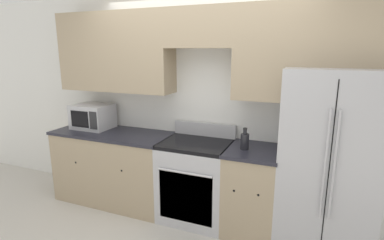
{
  "coord_description": "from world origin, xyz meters",
  "views": [
    {
      "loc": [
        1.22,
        -2.65,
        1.92
      ],
      "look_at": [
        0.0,
        0.31,
        1.17
      ],
      "focal_mm": 28.0,
      "sensor_mm": 36.0,
      "label": 1
    }
  ],
  "objects_px": {
    "refrigerator": "(327,161)",
    "bottle": "(245,141)",
    "microwave": "(93,116)",
    "oven_range": "(196,180)"
  },
  "relations": [
    {
      "from": "oven_range",
      "to": "microwave",
      "type": "xyz_separation_m",
      "value": [
        -1.48,
        0.07,
        0.61
      ]
    },
    {
      "from": "refrigerator",
      "to": "bottle",
      "type": "xyz_separation_m",
      "value": [
        -0.79,
        -0.08,
        0.13
      ]
    },
    {
      "from": "refrigerator",
      "to": "bottle",
      "type": "height_order",
      "value": "refrigerator"
    },
    {
      "from": "microwave",
      "to": "bottle",
      "type": "xyz_separation_m",
      "value": [
        2.03,
        -0.1,
        -0.07
      ]
    },
    {
      "from": "microwave",
      "to": "oven_range",
      "type": "bearing_deg",
      "value": -2.68
    },
    {
      "from": "oven_range",
      "to": "microwave",
      "type": "relative_size",
      "value": 2.25
    },
    {
      "from": "bottle",
      "to": "refrigerator",
      "type": "bearing_deg",
      "value": 5.69
    },
    {
      "from": "refrigerator",
      "to": "bottle",
      "type": "relative_size",
      "value": 7.76
    },
    {
      "from": "oven_range",
      "to": "refrigerator",
      "type": "bearing_deg",
      "value": 1.91
    },
    {
      "from": "oven_range",
      "to": "bottle",
      "type": "bearing_deg",
      "value": -3.53
    }
  ]
}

